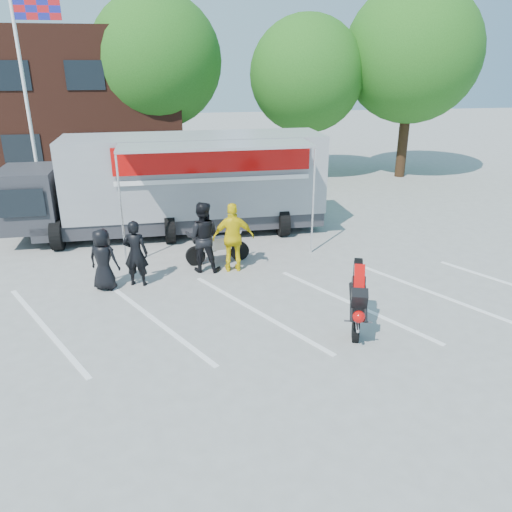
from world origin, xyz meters
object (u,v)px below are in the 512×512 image
object	(u,v)px
tree_right	(412,54)
spectator_leather_b	(136,253)
tree_left	(156,61)
stunt_bike_rider	(354,326)
transporter_truck	(184,232)
tree_mid	(307,75)
spectator_leather_a	(103,259)
flagpole	(30,77)
spectator_leather_c	(202,237)
parked_motorcycle	(218,262)
spectator_hivis	(233,238)

from	to	relation	value
tree_right	spectator_leather_b	xyz separation A→B (m)	(-12.66, -11.45, -4.98)
tree_left	stunt_bike_rider	size ratio (longest dim) A/B	4.78
tree_left	transporter_truck	world-z (taller)	tree_left
tree_mid	spectator_leather_a	bearing A→B (deg)	-125.07
flagpole	spectator_leather_a	bearing A→B (deg)	-68.55
stunt_bike_rider	spectator_leather_b	distance (m)	5.87
tree_mid	spectator_leather_c	distance (m)	13.29
tree_left	parked_motorcycle	size ratio (longest dim) A/B	4.45
tree_left	stunt_bike_rider	xyz separation A→B (m)	(4.24, -16.07, -5.57)
spectator_leather_b	spectator_leather_c	world-z (taller)	spectator_leather_c
tree_mid	tree_right	distance (m)	5.11
tree_mid	spectator_leather_a	size ratio (longest dim) A/B	4.69
tree_left	transporter_truck	distance (m)	10.38
tree_left	tree_mid	xyz separation A→B (m)	(7.00, -1.00, -0.62)
tree_left	spectator_leather_b	distance (m)	13.79
spectator_leather_c	flagpole	bearing A→B (deg)	-37.80
spectator_leather_b	spectator_leather_c	size ratio (longest dim) A/B	0.89
transporter_truck	parked_motorcycle	size ratio (longest dim) A/B	5.36
stunt_bike_rider	spectator_hivis	xyz separation A→B (m)	(-2.25, 3.67, 0.98)
tree_mid	parked_motorcycle	world-z (taller)	tree_mid
flagpole	spectator_leather_c	size ratio (longest dim) A/B	3.99
spectator_leather_b	spectator_hivis	world-z (taller)	spectator_hivis
spectator_leather_a	spectator_leather_b	distance (m)	0.82
tree_left	spectator_hivis	size ratio (longest dim) A/B	4.39
tree_mid	spectator_hivis	distance (m)	13.07
spectator_leather_a	spectator_leather_c	world-z (taller)	spectator_leather_c
tree_left	transporter_truck	bearing A→B (deg)	-85.54
tree_left	parked_motorcycle	xyz separation A→B (m)	(1.59, -11.74, -5.57)
flagpole	spectator_leather_a	size ratio (longest dim) A/B	4.88
parked_motorcycle	spectator_leather_b	size ratio (longest dim) A/B	1.09
spectator_leather_b	parked_motorcycle	bearing A→B (deg)	-137.69
transporter_truck	spectator_hivis	bearing A→B (deg)	-71.60
stunt_bike_rider	spectator_hivis	bearing A→B (deg)	139.13
transporter_truck	stunt_bike_rider	world-z (taller)	transporter_truck
parked_motorcycle	spectator_leather_b	distance (m)	2.71
flagpole	tree_right	distance (m)	16.88
flagpole	spectator_leather_a	distance (m)	8.69
tree_left	spectator_leather_a	distance (m)	13.98
spectator_leather_a	spectator_leather_b	size ratio (longest dim) A/B	0.92
tree_right	spectator_leather_c	distance (m)	16.05
spectator_leather_a	spectator_leather_c	size ratio (longest dim) A/B	0.82
spectator_leather_b	spectator_hivis	bearing A→B (deg)	-154.20
tree_left	spectator_leather_a	bearing A→B (deg)	-96.41
stunt_bike_rider	spectator_leather_c	xyz separation A→B (m)	(-3.10, 3.81, 1.00)
spectator_leather_a	spectator_leather_b	world-z (taller)	spectator_leather_b
flagpole	stunt_bike_rider	bearing A→B (deg)	-49.90
flagpole	spectator_hivis	distance (m)	9.82
stunt_bike_rider	spectator_leather_b	size ratio (longest dim) A/B	1.01
tree_left	spectator_leather_c	size ratio (longest dim) A/B	4.31
tree_mid	spectator_leather_c	world-z (taller)	tree_mid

